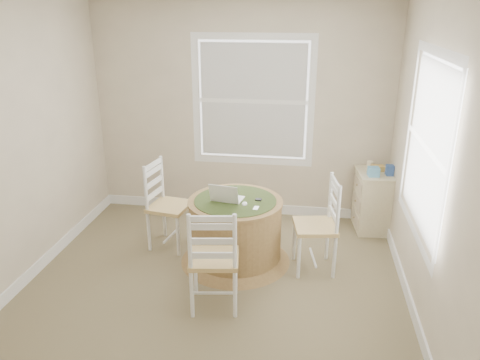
# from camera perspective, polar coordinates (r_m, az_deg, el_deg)

# --- Properties ---
(room) EXTENTS (3.64, 3.64, 2.64)m
(room) POSITION_cam_1_polar(r_m,az_deg,el_deg) (4.11, -0.99, 3.27)
(room) COLOR #7F7250
(room) RESTS_ON ground
(round_table) EXTENTS (1.14, 1.14, 0.69)m
(round_table) POSITION_cam_1_polar(r_m,az_deg,el_deg) (4.82, -0.57, -5.86)
(round_table) COLOR olive
(round_table) RESTS_ON ground
(chair_left) EXTENTS (0.47, 0.48, 0.95)m
(chair_left) POSITION_cam_1_polar(r_m,az_deg,el_deg) (5.14, -8.57, -3.15)
(chair_left) COLOR white
(chair_left) RESTS_ON ground
(chair_near) EXTENTS (0.47, 0.46, 0.95)m
(chair_near) POSITION_cam_1_polar(r_m,az_deg,el_deg) (4.09, -3.20, -9.48)
(chair_near) COLOR white
(chair_near) RESTS_ON ground
(chair_right) EXTENTS (0.46, 0.48, 0.95)m
(chair_right) POSITION_cam_1_polar(r_m,az_deg,el_deg) (4.69, 9.12, -5.55)
(chair_right) COLOR white
(chair_right) RESTS_ON ground
(laptop) EXTENTS (0.34, 0.31, 0.21)m
(laptop) POSITION_cam_1_polar(r_m,az_deg,el_deg) (4.69, -1.61, -2.17)
(laptop) COLOR white
(laptop) RESTS_ON round_table
(mouse) EXTENTS (0.06, 0.09, 0.03)m
(mouse) POSITION_cam_1_polar(r_m,az_deg,el_deg) (4.60, 0.56, -2.92)
(mouse) COLOR white
(mouse) RESTS_ON round_table
(phone) EXTENTS (0.06, 0.09, 0.02)m
(phone) POSITION_cam_1_polar(r_m,az_deg,el_deg) (4.51, 1.96, -3.50)
(phone) COLOR #B7BABF
(phone) RESTS_ON round_table
(keys) EXTENTS (0.07, 0.06, 0.02)m
(keys) POSITION_cam_1_polar(r_m,az_deg,el_deg) (4.69, 2.27, -2.46)
(keys) COLOR black
(keys) RESTS_ON round_table
(corner_chest) EXTENTS (0.45, 0.58, 0.72)m
(corner_chest) POSITION_cam_1_polar(r_m,az_deg,el_deg) (5.73, 15.85, -2.44)
(corner_chest) COLOR beige
(corner_chest) RESTS_ON ground
(tissue_box) EXTENTS (0.13, 0.13, 0.10)m
(tissue_box) POSITION_cam_1_polar(r_m,az_deg,el_deg) (5.47, 15.99, 1.01)
(tissue_box) COLOR #5CA4D3
(tissue_box) RESTS_ON corner_chest
(box_yellow) EXTENTS (0.16, 0.11, 0.06)m
(box_yellow) POSITION_cam_1_polar(r_m,az_deg,el_deg) (5.65, 16.39, 1.39)
(box_yellow) COLOR gold
(box_yellow) RESTS_ON corner_chest
(box_blue) EXTENTS (0.09, 0.09, 0.12)m
(box_blue) POSITION_cam_1_polar(r_m,az_deg,el_deg) (5.53, 17.68, 1.17)
(box_blue) COLOR #325396
(box_blue) RESTS_ON corner_chest
(cup_cream) EXTENTS (0.07, 0.07, 0.09)m
(cup_cream) POSITION_cam_1_polar(r_m,az_deg,el_deg) (5.69, 15.61, 1.77)
(cup_cream) COLOR beige
(cup_cream) RESTS_ON corner_chest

